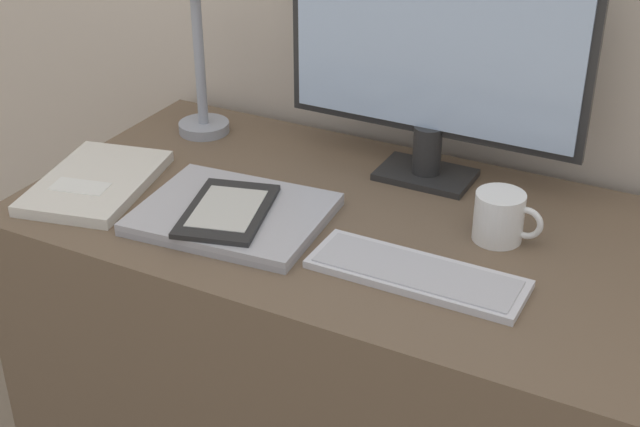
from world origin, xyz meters
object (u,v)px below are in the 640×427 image
(ereader, at_px, (227,211))
(desk_lamp, at_px, (195,0))
(monitor, at_px, (435,43))
(coffee_mug, at_px, (500,217))
(keyboard, at_px, (417,274))
(notebook, at_px, (96,182))
(laptop, at_px, (233,214))

(ereader, bearing_deg, desk_lamp, 129.75)
(monitor, relative_size, desk_lamp, 1.41)
(monitor, bearing_deg, coffee_mug, -39.85)
(keyboard, xyz_separation_m, notebook, (-0.61, 0.01, 0.00))
(laptop, bearing_deg, coffee_mug, 19.12)
(keyboard, distance_m, desk_lamp, 0.70)
(ereader, xyz_separation_m, notebook, (-0.28, 0.01, -0.02))
(monitor, distance_m, ereader, 0.44)
(notebook, height_order, coffee_mug, coffee_mug)
(desk_lamp, bearing_deg, monitor, 1.94)
(coffee_mug, bearing_deg, notebook, -167.34)
(keyboard, bearing_deg, desk_lamp, 152.58)
(keyboard, bearing_deg, monitor, 109.16)
(keyboard, height_order, ereader, ereader)
(desk_lamp, distance_m, notebook, 0.39)
(ereader, height_order, coffee_mug, coffee_mug)
(monitor, xyz_separation_m, ereader, (-0.22, -0.31, -0.22))
(keyboard, height_order, notebook, notebook)
(keyboard, relative_size, ereader, 1.45)
(keyboard, xyz_separation_m, coffee_mug, (0.07, 0.16, 0.03))
(monitor, height_order, ereader, monitor)
(ereader, bearing_deg, laptop, 93.54)
(laptop, bearing_deg, notebook, -177.41)
(desk_lamp, xyz_separation_m, coffee_mug, (0.65, -0.14, -0.23))
(laptop, relative_size, notebook, 1.05)
(ereader, bearing_deg, notebook, 178.95)
(monitor, height_order, keyboard, monitor)
(laptop, bearing_deg, monitor, 52.56)
(monitor, bearing_deg, ereader, -125.71)
(keyboard, bearing_deg, coffee_mug, 66.12)
(notebook, xyz_separation_m, coffee_mug, (0.68, 0.15, 0.03))
(notebook, bearing_deg, monitor, 31.38)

